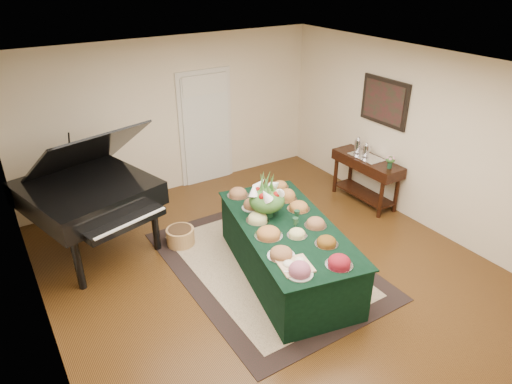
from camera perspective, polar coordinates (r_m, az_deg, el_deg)
ground at (r=6.38m, az=1.46°, el=-9.46°), size 6.00×6.00×0.00m
area_rug at (r=6.44m, az=1.17°, el=-8.99°), size 2.32×3.24×0.01m
kitchen_doorway at (r=8.47m, az=-6.27°, el=7.84°), size 1.05×0.07×2.10m
buffet_table at (r=6.07m, az=3.85°, el=-7.27°), size 1.62×2.60×0.76m
food_platters at (r=5.86m, az=3.47°, el=-3.65°), size 1.30×2.35×0.13m
cutting_board at (r=5.14m, az=4.86°, el=-8.85°), size 0.42×0.42×0.10m
green_goblets at (r=5.81m, az=5.02°, el=-3.51°), size 0.20×0.21×0.18m
floral_centerpiece at (r=5.94m, az=1.37°, el=-0.49°), size 0.49×0.49×0.49m
grand_piano at (r=6.68m, az=-20.23°, el=0.00°), size 1.93×2.14×1.86m
wicker_basket at (r=6.89m, az=-9.42°, el=-5.53°), size 0.41×0.41×0.26m
mahogany_sideboard at (r=7.98m, az=13.66°, el=2.89°), size 0.45×1.30×0.82m
tea_service at (r=7.95m, az=13.19°, el=5.24°), size 0.34×0.58×0.30m
pink_bouquet at (r=7.56m, az=16.45°, el=3.85°), size 0.17×0.17×0.21m
wall_painting at (r=7.76m, az=15.75°, el=10.79°), size 0.05×0.95×0.75m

